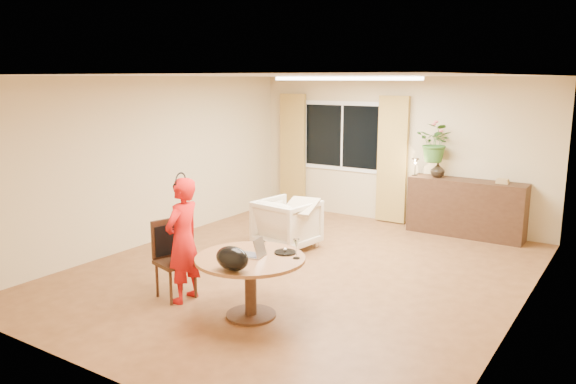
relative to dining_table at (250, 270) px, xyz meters
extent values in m
plane|color=brown|center=(-0.29, 1.52, -0.54)|extent=(6.50, 6.50, 0.00)
plane|color=white|center=(-0.29, 1.52, 2.06)|extent=(6.50, 6.50, 0.00)
plane|color=#CCB684|center=(-0.29, 4.77, 0.76)|extent=(5.50, 0.00, 5.50)
plane|color=#CCB684|center=(-3.04, 1.52, 0.76)|extent=(0.00, 6.50, 6.50)
plane|color=#CCB684|center=(2.46, 1.52, 0.76)|extent=(0.00, 6.50, 6.50)
cube|color=white|center=(-1.39, 4.75, 0.96)|extent=(1.70, 0.02, 1.30)
cube|color=black|center=(-1.39, 4.74, 0.96)|extent=(1.55, 0.01, 1.15)
cube|color=white|center=(-1.39, 4.74, 0.96)|extent=(0.04, 0.01, 1.15)
cube|color=olive|center=(-2.44, 4.67, 0.61)|extent=(0.55, 0.08, 2.25)
cube|color=olive|center=(-0.34, 4.67, 0.61)|extent=(0.55, 0.08, 2.25)
cube|color=white|center=(-0.29, 2.72, 2.03)|extent=(2.20, 0.35, 0.05)
cylinder|color=brown|center=(0.00, 0.00, 0.13)|extent=(1.20, 1.20, 0.04)
cylinder|color=#311B10|center=(0.00, 0.00, -0.21)|extent=(0.13, 0.13, 0.64)
cylinder|color=#311B10|center=(0.00, 0.00, -0.52)|extent=(0.55, 0.55, 0.03)
imported|color=red|center=(-0.92, -0.06, 0.20)|extent=(0.57, 0.40, 1.47)
imported|color=beige|center=(-1.06, 2.35, -0.15)|extent=(0.91, 0.93, 0.76)
cube|color=#311B10|center=(1.04, 4.53, -0.07)|extent=(1.87, 0.46, 0.94)
imported|color=black|center=(0.53, 4.53, 0.53)|extent=(0.30, 0.30, 0.25)
imported|color=#266727|center=(0.48, 4.53, 0.98)|extent=(0.65, 0.58, 0.66)
camera|label=1|loc=(3.50, -4.62, 2.03)|focal=35.00mm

